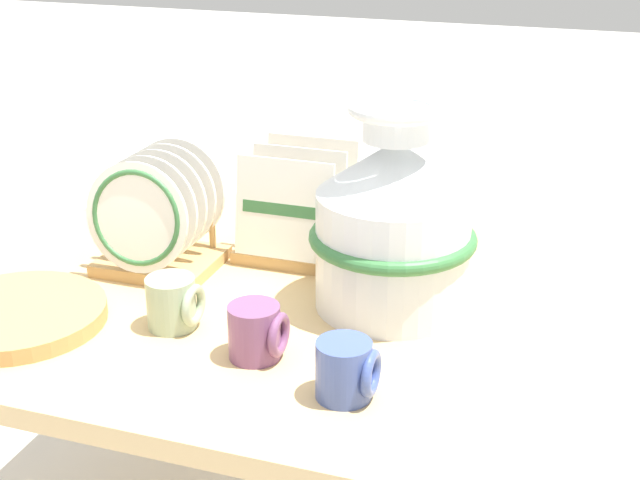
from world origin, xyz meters
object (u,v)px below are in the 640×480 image
at_px(wicker_charger_stack, 17,315).
at_px(mug_plum_glaze, 257,332).
at_px(ceramic_vase, 393,221).
at_px(mug_cobalt_glaze, 347,370).
at_px(dish_rack_round_plates, 156,224).
at_px(dish_rack_square_plates, 298,224).
at_px(mug_sage_glaze, 174,303).

xyz_separation_m(wicker_charger_stack, mug_plum_glaze, (0.41, 0.02, 0.03)).
xyz_separation_m(ceramic_vase, mug_cobalt_glaze, (0.01, -0.29, -0.11)).
distance_m(dish_rack_round_plates, mug_plum_glaze, 0.38).
xyz_separation_m(ceramic_vase, dish_rack_square_plates, (-0.22, 0.15, -0.09)).
distance_m(wicker_charger_stack, mug_sage_glaze, 0.26).
relative_size(dish_rack_square_plates, mug_cobalt_glaze, 2.43).
relative_size(dish_rack_square_plates, mug_sage_glaze, 2.43).
bearing_deg(mug_cobalt_glaze, ceramic_vase, 92.52).
bearing_deg(wicker_charger_stack, ceramic_vase, 24.71).
xyz_separation_m(dish_rack_square_plates, mug_plum_glaze, (0.07, -0.38, -0.02)).
bearing_deg(mug_plum_glaze, dish_rack_round_plates, 140.71).
xyz_separation_m(ceramic_vase, mug_sage_glaze, (-0.30, -0.18, -0.11)).
bearing_deg(mug_sage_glaze, dish_rack_square_plates, 75.50).
xyz_separation_m(mug_sage_glaze, mug_plum_glaze, (0.16, -0.05, 0.00)).
height_order(wicker_charger_stack, mug_sage_glaze, mug_sage_glaze).
height_order(wicker_charger_stack, mug_plum_glaze, mug_plum_glaze).
xyz_separation_m(ceramic_vase, mug_plum_glaze, (-0.14, -0.23, -0.11)).
distance_m(ceramic_vase, dish_rack_square_plates, 0.28).
distance_m(wicker_charger_stack, mug_plum_glaze, 0.41).
relative_size(ceramic_vase, mug_cobalt_glaze, 4.09).
height_order(dish_rack_round_plates, mug_sage_glaze, dish_rack_round_plates).
distance_m(dish_rack_square_plates, wicker_charger_stack, 0.53).
relative_size(wicker_charger_stack, mug_sage_glaze, 3.34).
relative_size(dish_rack_round_plates, mug_sage_glaze, 2.58).
bearing_deg(dish_rack_square_plates, dish_rack_round_plates, -146.53).
relative_size(dish_rack_round_plates, wicker_charger_stack, 0.77).
height_order(ceramic_vase, mug_plum_glaze, ceramic_vase).
relative_size(dish_rack_round_plates, mug_plum_glaze, 2.58).
bearing_deg(ceramic_vase, mug_sage_glaze, -148.96).
distance_m(ceramic_vase, wicker_charger_stack, 0.62).
height_order(dish_rack_round_plates, mug_cobalt_glaze, dish_rack_round_plates).
bearing_deg(mug_sage_glaze, mug_cobalt_glaze, -18.66).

